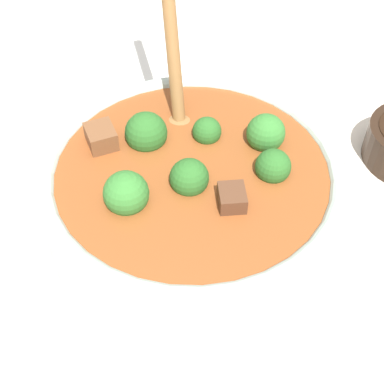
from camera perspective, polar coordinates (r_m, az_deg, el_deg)
name	(u,v)px	position (r m, az deg, el deg)	size (l,w,h in m)	color
ground_plane	(192,235)	(0.52, 0.00, -4.65)	(4.00, 4.00, 0.00)	silver
stew_bowl	(192,196)	(0.47, -0.02, -0.46)	(0.26, 0.29, 0.29)	#B2C6BC
empty_plate	(180,48)	(0.74, -1.25, 15.06)	(0.24, 0.24, 0.02)	white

